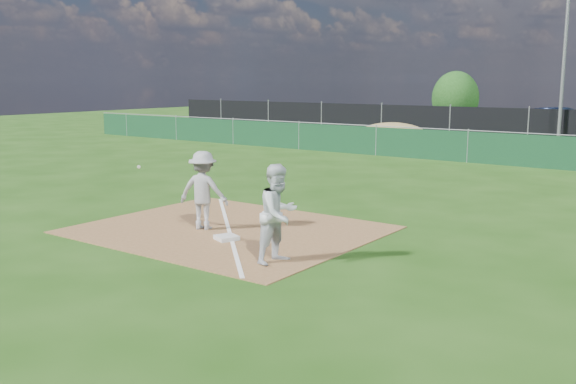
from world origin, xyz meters
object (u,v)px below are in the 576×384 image
object	(u,v)px
play_at_first	(203,190)
tree_left	(455,98)
runner	(279,214)
light_pole	(564,61)
first_base	(227,238)
car_left	(474,123)
car_mid	(560,123)

from	to	relation	value
play_at_first	tree_left	distance (m)	33.32
runner	tree_left	distance (m)	35.06
light_pole	first_base	xyz separation A→B (m)	(-0.93, -22.41, -3.94)
car_left	car_mid	xyz separation A→B (m)	(4.40, 1.00, 0.11)
runner	first_base	bearing A→B (deg)	76.68
light_pole	car_left	bearing A→B (deg)	143.51
first_base	play_at_first	xyz separation A→B (m)	(-1.02, 0.43, 0.80)
runner	tree_left	size ratio (longest dim) A/B	0.47
car_mid	light_pole	bearing A→B (deg)	-148.15
light_pole	first_base	world-z (taller)	light_pole
first_base	tree_left	bearing A→B (deg)	104.28
car_left	car_mid	distance (m)	4.51
first_base	runner	size ratio (longest dim) A/B	0.23
light_pole	runner	size ratio (longest dim) A/B	4.53
light_pole	play_at_first	size ratio (longest dim) A/B	3.11
light_pole	runner	distance (m)	23.26
light_pole	runner	world-z (taller)	light_pole
light_pole	first_base	distance (m)	22.77
car_mid	play_at_first	bearing A→B (deg)	-162.73
first_base	car_left	bearing A→B (deg)	99.95
car_mid	tree_left	distance (m)	9.80
play_at_first	tree_left	bearing A→B (deg)	102.75
car_mid	tree_left	bearing A→B (deg)	75.39
car_left	car_mid	size ratio (longest dim) A/B	0.84
car_left	runner	bearing A→B (deg)	-173.44
play_at_first	car_left	xyz separation A→B (m)	(-3.63, 26.11, -0.14)
runner	tree_left	world-z (taller)	tree_left
light_pole	tree_left	distance (m)	14.18
first_base	light_pole	bearing A→B (deg)	87.63
light_pole	car_mid	size ratio (longest dim) A/B	1.59
play_at_first	tree_left	size ratio (longest dim) A/B	0.69
car_left	tree_left	world-z (taller)	tree_left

